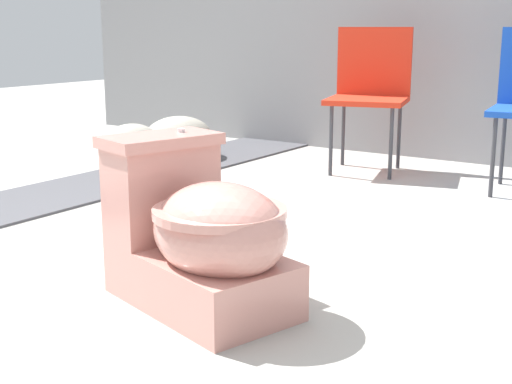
% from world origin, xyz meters
% --- Properties ---
extents(ground_plane, '(14.00, 14.00, 0.00)m').
position_xyz_m(ground_plane, '(0.00, 0.00, 0.00)').
color(ground_plane, '#A8A59E').
extents(gravel_strip, '(0.56, 8.00, 0.01)m').
position_xyz_m(gravel_strip, '(-1.25, 0.50, 0.01)').
color(gravel_strip, '#4C4C51').
rests_on(gravel_strip, ground).
extents(toilet, '(0.71, 0.53, 0.52)m').
position_xyz_m(toilet, '(0.28, -0.11, 0.22)').
color(toilet, tan).
rests_on(toilet, ground).
extents(folding_chair_left, '(0.54, 0.54, 0.83)m').
position_xyz_m(folding_chair_left, '(-0.24, 2.15, 0.51)').
color(folding_chair_left, red).
rests_on(folding_chair_left, ground).
extents(boulder_near, '(0.37, 0.42, 0.29)m').
position_xyz_m(boulder_near, '(-1.34, 1.27, 0.14)').
color(boulder_near, '#ADA899').
rests_on(boulder_near, ground).
extents(boulder_far, '(0.45, 0.54, 0.28)m').
position_xyz_m(boulder_far, '(-1.39, 1.75, 0.14)').
color(boulder_far, '#ADA899').
rests_on(boulder_far, ground).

